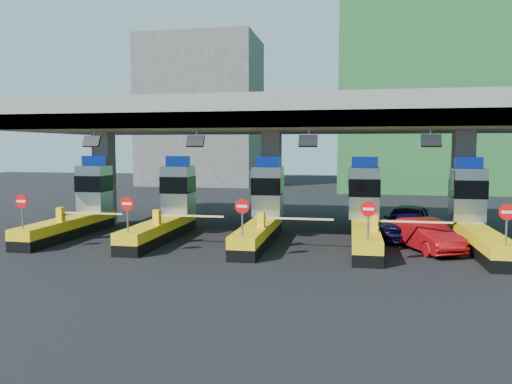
# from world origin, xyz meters

# --- Properties ---
(ground) EXTENTS (120.00, 120.00, 0.00)m
(ground) POSITION_xyz_m (0.00, 0.00, 0.00)
(ground) COLOR black
(ground) RESTS_ON ground
(toll_canopy) EXTENTS (28.00, 12.09, 7.00)m
(toll_canopy) POSITION_xyz_m (0.00, 2.87, 6.13)
(toll_canopy) COLOR slate
(toll_canopy) RESTS_ON ground
(toll_lane_far_left) EXTENTS (4.43, 8.00, 4.16)m
(toll_lane_far_left) POSITION_xyz_m (-10.00, 0.28, 1.40)
(toll_lane_far_left) COLOR black
(toll_lane_far_left) RESTS_ON ground
(toll_lane_left) EXTENTS (4.43, 8.00, 4.16)m
(toll_lane_left) POSITION_xyz_m (-5.00, 0.28, 1.40)
(toll_lane_left) COLOR black
(toll_lane_left) RESTS_ON ground
(toll_lane_center) EXTENTS (4.43, 8.00, 4.16)m
(toll_lane_center) POSITION_xyz_m (0.00, 0.28, 1.40)
(toll_lane_center) COLOR black
(toll_lane_center) RESTS_ON ground
(toll_lane_right) EXTENTS (4.43, 8.00, 4.16)m
(toll_lane_right) POSITION_xyz_m (5.00, 0.28, 1.40)
(toll_lane_right) COLOR black
(toll_lane_right) RESTS_ON ground
(toll_lane_far_right) EXTENTS (4.43, 8.00, 4.16)m
(toll_lane_far_right) POSITION_xyz_m (10.00, 0.28, 1.40)
(toll_lane_far_right) COLOR black
(toll_lane_far_right) RESTS_ON ground
(bg_building_scaffold) EXTENTS (18.00, 12.00, 28.00)m
(bg_building_scaffold) POSITION_xyz_m (12.00, 32.00, 14.00)
(bg_building_scaffold) COLOR #1E5926
(bg_building_scaffold) RESTS_ON ground
(bg_building_concrete) EXTENTS (14.00, 10.00, 18.00)m
(bg_building_concrete) POSITION_xyz_m (-14.00, 36.00, 9.00)
(bg_building_concrete) COLOR #4C4C49
(bg_building_concrete) RESTS_ON ground
(van) EXTENTS (3.38, 5.50, 1.75)m
(van) POSITION_xyz_m (7.15, 1.75, 0.87)
(van) COLOR black
(van) RESTS_ON ground
(red_car) EXTENTS (3.07, 4.55, 1.42)m
(red_car) POSITION_xyz_m (7.65, -1.11, 0.71)
(red_car) COLOR #990B0F
(red_car) RESTS_ON ground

